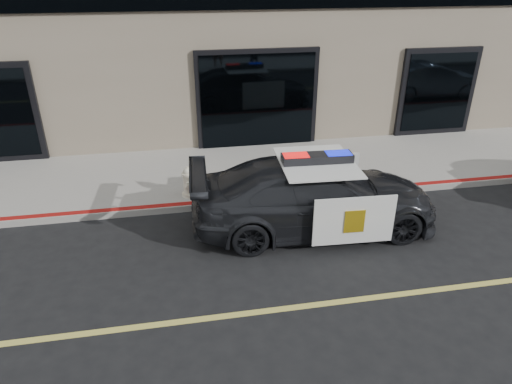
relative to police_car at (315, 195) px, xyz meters
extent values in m
plane|color=black|center=(0.67, -2.37, -0.73)|extent=(120.00, 120.00, 0.00)
cube|color=gray|center=(0.67, 2.88, -0.65)|extent=(60.00, 3.50, 0.15)
imported|color=black|center=(0.00, 0.00, -0.01)|extent=(2.48, 5.16, 1.44)
cube|color=white|center=(0.43, -1.05, -0.03)|extent=(1.54, 0.11, 0.96)
cube|color=white|center=(0.53, 1.01, -0.03)|extent=(1.54, 0.11, 0.96)
cube|color=white|center=(0.00, 0.00, 0.72)|extent=(1.52, 1.80, 0.02)
cube|color=gold|center=(0.43, -1.08, -0.03)|extent=(0.38, 0.03, 0.46)
cube|color=black|center=(0.00, 0.00, 0.81)|extent=(1.40, 0.42, 0.17)
cube|color=red|center=(-0.42, 0.02, 0.82)|extent=(0.49, 0.33, 0.16)
cube|color=#0C19CC|center=(0.42, -0.02, 0.82)|extent=(0.49, 0.33, 0.16)
cylinder|color=beige|center=(-2.47, 1.60, -0.54)|extent=(0.32, 0.32, 0.07)
cylinder|color=beige|center=(-2.47, 1.60, -0.28)|extent=(0.23, 0.23, 0.45)
cylinder|color=beige|center=(-2.47, 1.60, -0.04)|extent=(0.28, 0.28, 0.05)
sphere|color=beige|center=(-2.47, 1.60, 0.01)|extent=(0.21, 0.21, 0.21)
cylinder|color=beige|center=(-2.47, 1.60, 0.10)|extent=(0.06, 0.06, 0.06)
cylinder|color=beige|center=(-2.47, 1.75, -0.22)|extent=(0.12, 0.11, 0.12)
cylinder|color=beige|center=(-2.47, 1.45, -0.22)|extent=(0.12, 0.11, 0.12)
cylinder|color=beige|center=(-2.47, 1.42, -0.28)|extent=(0.15, 0.13, 0.15)
camera|label=1|loc=(-2.64, -7.83, 4.19)|focal=32.00mm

